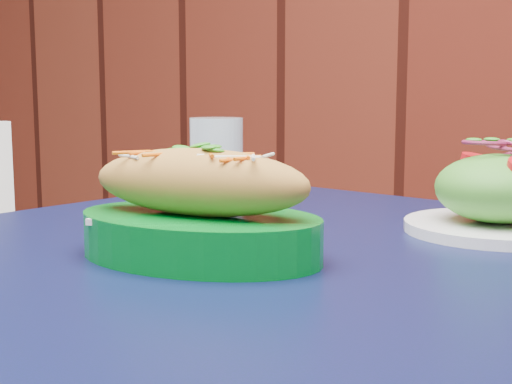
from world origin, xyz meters
The scene contains 4 objects.
cafe_table centered at (0.42, 1.73, 0.66)m, with size 0.87×0.87×0.75m.
banh_mi_basket centered at (0.39, 1.65, 0.79)m, with size 0.27×0.20×0.11m.
salad_plate centered at (0.58, 1.94, 0.79)m, with size 0.20×0.20×0.11m.
water_glass centered at (0.19, 1.93, 0.81)m, with size 0.07×0.07×0.12m, color silver.
Camera 1 is at (0.82, 1.15, 0.91)m, focal length 50.00 mm.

